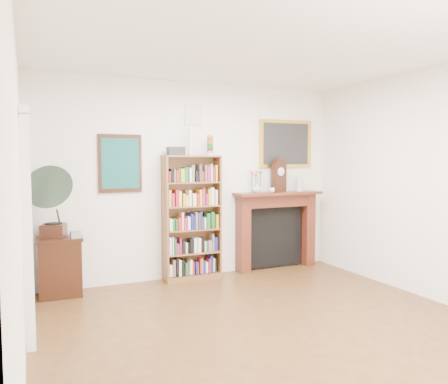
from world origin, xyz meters
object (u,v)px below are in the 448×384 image
(cd_stack, at_px, (76,235))
(teacup, at_px, (272,190))
(bottle_left, at_px, (299,184))
(bottle_right, at_px, (301,185))
(gramophone, at_px, (53,198))
(flower_vase, at_px, (256,188))
(bookshelf, at_px, (192,211))
(mantel_clock, at_px, (279,176))
(side_cabinet, at_px, (60,267))
(fireplace, at_px, (276,223))

(cd_stack, bearing_deg, teacup, 2.50)
(bottle_left, height_order, bottle_right, bottle_left)
(teacup, bearing_deg, gramophone, -177.64)
(flower_vase, bearing_deg, cd_stack, -175.88)
(bottle_left, bearing_deg, bookshelf, -179.81)
(gramophone, distance_m, teacup, 3.11)
(cd_stack, xyz_separation_m, bottle_left, (3.38, 0.17, 0.55))
(gramophone, relative_size, bottle_right, 4.48)
(mantel_clock, distance_m, teacup, 0.27)
(teacup, bearing_deg, bookshelf, 178.19)
(gramophone, bearing_deg, bottle_right, 20.00)
(side_cabinet, relative_size, mantel_clock, 1.47)
(flower_vase, bearing_deg, bookshelf, -178.69)
(bookshelf, height_order, teacup, bookshelf)
(bookshelf, xyz_separation_m, side_cabinet, (-1.77, -0.05, -0.61))
(fireplace, xyz_separation_m, flower_vase, (-0.37, -0.04, 0.56))
(gramophone, xyz_separation_m, teacup, (3.11, 0.13, -0.00))
(gramophone, bearing_deg, fireplace, 20.78)
(fireplace, relative_size, teacup, 15.70)
(bookshelf, relative_size, gramophone, 2.26)
(bookshelf, height_order, cd_stack, bookshelf)
(mantel_clock, distance_m, flower_vase, 0.44)
(mantel_clock, height_order, teacup, mantel_clock)
(bookshelf, height_order, gramophone, bookshelf)
(flower_vase, distance_m, bottle_left, 0.76)
(side_cabinet, relative_size, gramophone, 0.82)
(bottle_left, bearing_deg, cd_stack, -177.10)
(teacup, bearing_deg, mantel_clock, 23.24)
(flower_vase, relative_size, bottle_right, 0.71)
(side_cabinet, xyz_separation_m, fireplace, (3.18, 0.11, 0.34))
(bookshelf, height_order, fireplace, bookshelf)
(side_cabinet, bearing_deg, bottle_left, 2.52)
(cd_stack, distance_m, bottle_left, 3.43)
(bottle_right, bearing_deg, mantel_clock, -178.34)
(gramophone, relative_size, mantel_clock, 1.78)
(gramophone, xyz_separation_m, bottle_right, (3.70, 0.21, 0.06))
(bookshelf, distance_m, bottle_left, 1.83)
(side_cabinet, relative_size, cd_stack, 6.16)
(teacup, relative_size, bottle_right, 0.45)
(fireplace, bearing_deg, cd_stack, -176.00)
(gramophone, relative_size, cd_stack, 7.47)
(bottle_right, bearing_deg, teacup, -172.04)
(gramophone, bearing_deg, flower_vase, 20.58)
(gramophone, bearing_deg, bottle_left, 19.49)
(mantel_clock, relative_size, flower_vase, 3.55)
(side_cabinet, height_order, gramophone, gramophone)
(bookshelf, relative_size, mantel_clock, 4.04)
(gramophone, relative_size, teacup, 9.85)
(fireplace, height_order, bottle_right, bottle_right)
(bottle_left, bearing_deg, teacup, -174.92)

